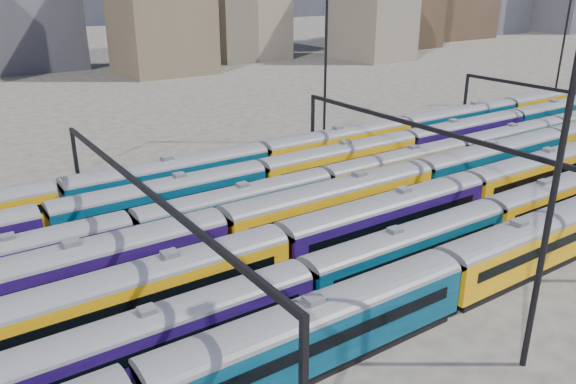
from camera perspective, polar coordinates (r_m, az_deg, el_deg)
ground at (r=54.17m, az=6.49°, el=-3.16°), size 500.00×500.00×0.00m
rake_1 at (r=59.96m, az=25.64°, el=-0.11°), size 99.35×2.91×4.90m
rake_2 at (r=49.42m, az=9.98°, el=-2.20°), size 109.55×3.21×5.41m
rake_3 at (r=51.60m, az=4.58°, el=-0.78°), size 159.93×3.34×5.64m
rake_4 at (r=51.89m, az=-5.13°, el=-1.12°), size 140.11×2.93×4.92m
rake_5 at (r=64.33m, az=5.33°, el=3.44°), size 149.01×3.11×5.25m
rake_6 at (r=70.36m, az=5.23°, el=5.09°), size 156.04×3.26×5.50m
gantry_1 at (r=42.19m, az=-14.36°, el=-0.88°), size 0.35×40.35×8.03m
gantry_2 at (r=58.59m, az=14.29°, el=5.24°), size 0.35×40.35×8.03m
mast_2 at (r=32.52m, az=26.13°, el=4.48°), size 1.40×0.50×25.60m
mast_3 at (r=77.99m, az=3.89°, el=14.99°), size 1.40×0.50×25.60m
mast_5 at (r=113.42m, az=26.42°, el=14.81°), size 1.40×0.50×25.60m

